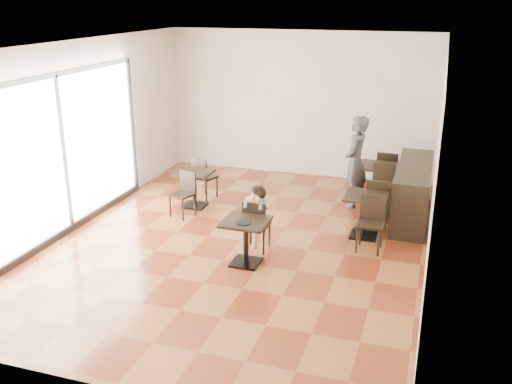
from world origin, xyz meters
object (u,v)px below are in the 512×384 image
at_px(child, 257,218).
at_px(chair_left_b, 182,195).
at_px(chair_left_a, 205,177).
at_px(chair_back_a, 388,173).
at_px(cafe_table_back, 376,184).
at_px(chair_back_b, 382,190).
at_px(child_table, 246,242).
at_px(chair_mid_b, 370,225).
at_px(cafe_table_mid, 365,216).
at_px(chair_mid_a, 378,202).
at_px(cafe_table_left, 194,189).
at_px(adult_patron, 355,162).
at_px(child_chair, 257,225).

bearing_deg(child, chair_left_b, 151.49).
bearing_deg(chair_left_a, chair_back_a, -140.62).
xyz_separation_m(cafe_table_back, chair_back_b, (0.16, -0.55, 0.08)).
bearing_deg(child_table, chair_mid_b, 31.79).
bearing_deg(cafe_table_mid, cafe_table_back, 90.50).
bearing_deg(chair_back_a, chair_mid_a, 92.98).
height_order(cafe_table_left, chair_back_a, chair_back_a).
relative_size(chair_mid_a, chair_back_b, 0.96).
bearing_deg(child, chair_mid_b, 16.76).
xyz_separation_m(adult_patron, cafe_table_mid, (0.41, -1.44, -0.52)).
xyz_separation_m(child_table, child, (0.00, 0.55, 0.18)).
bearing_deg(chair_left_a, chair_mid_a, -168.36).
distance_m(cafe_table_left, chair_back_a, 3.94).
xyz_separation_m(chair_mid_b, chair_back_a, (-0.01, 2.84, 0.02)).
bearing_deg(chair_left_a, chair_back_b, -157.81).
bearing_deg(chair_back_a, child, 65.64).
bearing_deg(adult_patron, chair_mid_b, 18.35).
bearing_deg(chair_mid_a, chair_back_b, -88.14).
distance_m(adult_patron, chair_back_a, 1.10).
distance_m(child_chair, cafe_table_mid, 1.91).
height_order(child, adult_patron, adult_patron).
distance_m(chair_mid_a, chair_left_b, 3.55).
distance_m(cafe_table_back, chair_back_a, 0.58).
bearing_deg(chair_mid_a, child_chair, 44.26).
relative_size(adult_patron, chair_mid_b, 1.99).
height_order(child_table, adult_patron, adult_patron).
bearing_deg(child, cafe_table_mid, 34.17).
bearing_deg(child_chair, cafe_table_mid, -145.83).
bearing_deg(chair_back_b, cafe_table_mid, -94.07).
distance_m(cafe_table_left, chair_left_a, 0.55).
bearing_deg(cafe_table_left, adult_patron, 19.00).
height_order(cafe_table_mid, chair_mid_b, chair_mid_b).
distance_m(child_table, chair_mid_a, 2.77).
bearing_deg(child_chair, cafe_table_back, -119.02).
height_order(child_chair, cafe_table_back, child_chair).
bearing_deg(adult_patron, child, -22.22).
bearing_deg(cafe_table_mid, child_table, -134.21).
bearing_deg(child_table, cafe_table_mid, 45.79).
distance_m(chair_mid_b, chair_back_b, 1.74).
bearing_deg(chair_left_b, chair_mid_a, 29.55).
xyz_separation_m(cafe_table_mid, chair_mid_a, (0.15, 0.55, 0.08)).
bearing_deg(child_table, chair_mid_a, 51.49).
height_order(adult_patron, chair_mid_b, adult_patron).
height_order(child_chair, child, child).
relative_size(cafe_table_mid, chair_mid_b, 0.83).
height_order(child_table, cafe_table_left, child_table).
height_order(child, chair_left_b, child).
bearing_deg(chair_left_a, adult_patron, -152.34).
bearing_deg(child_chair, child_table, 90.00).
bearing_deg(chair_left_b, child, -9.75).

